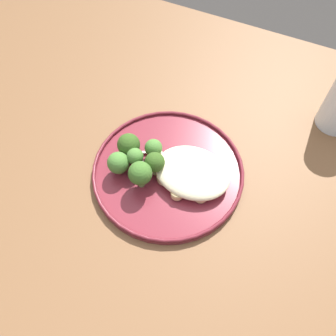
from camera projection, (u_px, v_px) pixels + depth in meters
name	position (u px, v px, depth m)	size (l,w,h in m)	color
ground	(165.00, 273.00, 1.31)	(6.00, 6.00, 0.00)	#2D2B28
wooden_dining_table	(163.00, 190.00, 0.75)	(1.40, 1.00, 0.74)	brown
dinner_plate	(168.00, 171.00, 0.67)	(0.29, 0.29, 0.02)	maroon
noodle_bed	(192.00, 172.00, 0.65)	(0.14, 0.11, 0.03)	beige
seared_scallop_large_seared	(177.00, 194.00, 0.63)	(0.02, 0.02, 0.01)	#DBB77A
seared_scallop_half_hidden	(166.00, 176.00, 0.65)	(0.04, 0.04, 0.02)	#E5C689
seared_scallop_left_edge	(201.00, 195.00, 0.63)	(0.03, 0.03, 0.01)	#DBB77A
seared_scallop_tilted_round	(213.00, 185.00, 0.64)	(0.04, 0.04, 0.02)	beige
broccoli_floret_front_edge	(128.00, 147.00, 0.65)	(0.04, 0.04, 0.06)	#89A356
broccoli_floret_rear_charred	(118.00, 163.00, 0.64)	(0.04, 0.04, 0.05)	#7A994C
broccoli_floret_near_rim	(135.00, 157.00, 0.64)	(0.03, 0.03, 0.05)	#89A356
broccoli_floret_small_sprig	(155.00, 163.00, 0.63)	(0.04, 0.04, 0.06)	#89A356
broccoli_floret_tall_stalk	(154.00, 148.00, 0.66)	(0.03, 0.03, 0.05)	#89A356
broccoli_floret_right_tilted	(140.00, 174.00, 0.62)	(0.04, 0.04, 0.06)	#7A994C
onion_sliver_pale_crescent	(148.00, 152.00, 0.68)	(0.06, 0.01, 0.00)	silver
onion_sliver_curled_piece	(144.00, 165.00, 0.67)	(0.04, 0.01, 0.00)	silver
onion_sliver_long_sliver	(133.00, 145.00, 0.69)	(0.06, 0.01, 0.00)	silver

